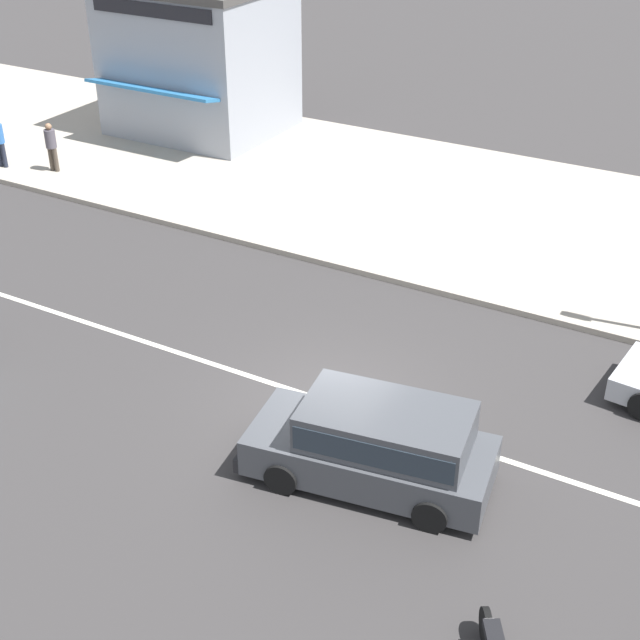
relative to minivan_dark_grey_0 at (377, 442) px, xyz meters
name	(u,v)px	position (x,y,z in m)	size (l,w,h in m)	color
ground_plane	(333,404)	(-1.75, 1.65, -0.84)	(160.00, 160.00, 0.00)	#383535
lane_centre_stripe	(333,403)	(-1.75, 1.65, -0.84)	(50.40, 0.14, 0.01)	silver
kerb_strip	(504,218)	(-1.75, 11.82, -0.77)	(68.00, 10.00, 0.15)	#ADA393
minivan_dark_grey_0	(377,442)	(0.00, 0.00, 0.00)	(4.58, 2.43, 1.56)	#47494F
pedestrian_by_shop	(51,144)	(-15.41, 8.21, 0.20)	(0.34, 0.34, 1.55)	#4C4238
shopfront_far_kios	(199,57)	(-13.75, 13.95, 1.83)	(5.60, 5.48, 5.04)	#999EA8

